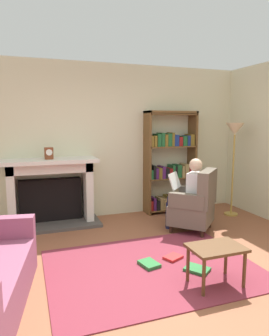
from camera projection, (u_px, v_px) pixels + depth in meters
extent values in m
plane|color=brown|center=(163.00, 280.00, 3.32)|extent=(14.00, 14.00, 0.00)
cube|color=beige|center=(104.00, 141.00, 5.50)|extent=(5.60, 0.10, 2.70)
cube|color=maroon|center=(152.00, 267.00, 3.60)|extent=(2.40, 1.80, 0.01)
cube|color=#4C4742|center=(53.00, 225.00, 5.03)|extent=(1.53, 0.64, 0.05)
cube|color=black|center=(51.00, 199.00, 5.18)|extent=(1.01, 0.20, 0.70)
cube|color=silver|center=(12.00, 197.00, 4.85)|extent=(0.12, 0.44, 1.04)
cube|color=silver|center=(88.00, 191.00, 5.25)|extent=(0.12, 0.44, 1.04)
cube|color=silver|center=(50.00, 167.00, 4.99)|extent=(1.33, 0.44, 0.16)
cube|color=silver|center=(50.00, 161.00, 4.91)|extent=(1.49, 0.56, 0.06)
cylinder|color=brown|center=(49.00, 153.00, 4.87)|extent=(0.14, 0.14, 0.19)
cylinder|color=white|center=(49.00, 152.00, 4.81)|extent=(0.10, 0.01, 0.10)
cube|color=brown|center=(147.00, 163.00, 5.61)|extent=(0.04, 0.32, 1.89)
cube|color=brown|center=(192.00, 161.00, 5.92)|extent=(0.04, 0.32, 1.89)
cube|color=brown|center=(171.00, 112.00, 5.63)|extent=(0.97, 0.32, 0.04)
cube|color=brown|center=(169.00, 208.00, 5.90)|extent=(0.93, 0.32, 0.02)
cube|color=maroon|center=(150.00, 205.00, 5.74)|extent=(0.04, 0.26, 0.18)
cube|color=#4C1E59|center=(153.00, 203.00, 5.75)|extent=(0.05, 0.26, 0.23)
cube|color=black|center=(156.00, 205.00, 5.78)|extent=(0.07, 0.26, 0.17)
cube|color=#997F4C|center=(160.00, 203.00, 5.80)|extent=(0.06, 0.26, 0.22)
cube|color=#997F4C|center=(163.00, 203.00, 5.83)|extent=(0.08, 0.26, 0.20)
cube|color=brown|center=(168.00, 201.00, 5.85)|extent=(0.08, 0.26, 0.24)
cube|color=navy|center=(172.00, 202.00, 5.89)|extent=(0.09, 0.26, 0.19)
cube|color=brown|center=(176.00, 201.00, 5.91)|extent=(0.06, 0.26, 0.24)
cube|color=#997F4C|center=(180.00, 201.00, 5.94)|extent=(0.08, 0.26, 0.20)
cube|color=#997F4C|center=(183.00, 201.00, 5.97)|extent=(0.06, 0.26, 0.19)
cube|color=maroon|center=(186.00, 200.00, 5.99)|extent=(0.09, 0.26, 0.22)
cube|color=brown|center=(170.00, 178.00, 5.81)|extent=(0.93, 0.32, 0.02)
cube|color=#1E592D|center=(150.00, 174.00, 5.65)|extent=(0.04, 0.26, 0.17)
cube|color=black|center=(152.00, 172.00, 5.66)|extent=(0.04, 0.26, 0.25)
cube|color=#4C1E59|center=(155.00, 173.00, 5.68)|extent=(0.05, 0.26, 0.20)
cube|color=brown|center=(158.00, 173.00, 5.70)|extent=(0.06, 0.26, 0.20)
cube|color=#4C1E59|center=(161.00, 172.00, 5.72)|extent=(0.07, 0.26, 0.22)
cube|color=black|center=(165.00, 173.00, 5.75)|extent=(0.07, 0.26, 0.18)
cube|color=maroon|center=(169.00, 173.00, 5.78)|extent=(0.06, 0.26, 0.18)
cube|color=#1E592D|center=(171.00, 171.00, 5.79)|extent=(0.05, 0.26, 0.24)
cube|color=black|center=(174.00, 171.00, 5.81)|extent=(0.04, 0.26, 0.21)
cube|color=#1E592D|center=(177.00, 171.00, 5.83)|extent=(0.08, 0.26, 0.23)
cube|color=#997F4C|center=(181.00, 171.00, 5.86)|extent=(0.05, 0.26, 0.21)
cube|color=#997F4C|center=(184.00, 170.00, 5.88)|extent=(0.08, 0.26, 0.25)
cube|color=maroon|center=(188.00, 171.00, 5.91)|extent=(0.05, 0.26, 0.19)
cube|color=navy|center=(191.00, 171.00, 5.93)|extent=(0.09, 0.26, 0.19)
cube|color=brown|center=(170.00, 146.00, 5.72)|extent=(0.93, 0.32, 0.02)
cube|color=brown|center=(150.00, 141.00, 5.56)|extent=(0.05, 0.26, 0.19)
cube|color=brown|center=(153.00, 141.00, 5.58)|extent=(0.05, 0.26, 0.20)
cube|color=#1E592D|center=(157.00, 140.00, 5.60)|extent=(0.07, 0.26, 0.22)
cube|color=#1E592D|center=(161.00, 139.00, 5.63)|extent=(0.06, 0.26, 0.25)
cube|color=brown|center=(164.00, 140.00, 5.65)|extent=(0.06, 0.26, 0.22)
cube|color=#1E592D|center=(167.00, 140.00, 5.67)|extent=(0.08, 0.26, 0.23)
cube|color=brown|center=(171.00, 139.00, 5.69)|extent=(0.05, 0.26, 0.25)
cube|color=navy|center=(174.00, 140.00, 5.72)|extent=(0.09, 0.26, 0.20)
cube|color=maroon|center=(178.00, 141.00, 5.75)|extent=(0.07, 0.26, 0.17)
cube|color=#1E592D|center=(182.00, 141.00, 5.78)|extent=(0.08, 0.26, 0.18)
cube|color=navy|center=(186.00, 140.00, 5.80)|extent=(0.05, 0.26, 0.19)
cube|color=brown|center=(189.00, 140.00, 5.83)|extent=(0.08, 0.26, 0.21)
cube|color=brown|center=(171.00, 114.00, 5.64)|extent=(0.93, 0.32, 0.02)
cylinder|color=#331E14|center=(181.00, 220.00, 5.19)|extent=(0.05, 0.05, 0.12)
cylinder|color=#331E14|center=(171.00, 229.00, 4.74)|extent=(0.05, 0.05, 0.12)
cylinder|color=#331E14|center=(210.00, 224.00, 4.99)|extent=(0.05, 0.05, 0.12)
cylinder|color=#331E14|center=(202.00, 234.00, 4.53)|extent=(0.05, 0.05, 0.12)
cube|color=brown|center=(191.00, 213.00, 4.83)|extent=(0.88, 0.88, 0.30)
cube|color=brown|center=(207.00, 188.00, 4.67)|extent=(0.57, 0.56, 0.55)
cube|color=brown|center=(196.00, 194.00, 5.04)|extent=(0.47, 0.47, 0.22)
cube|color=brown|center=(187.00, 201.00, 4.55)|extent=(0.47, 0.47, 0.22)
cube|color=silver|center=(195.00, 189.00, 4.75)|extent=(0.37, 0.37, 0.50)
sphere|color=#D8AD8C|center=(196.00, 165.00, 4.70)|extent=(0.20, 0.20, 0.20)
cube|color=#191E3F|center=(184.00, 199.00, 4.94)|extent=(0.37, 0.37, 0.12)
cube|color=#191E3F|center=(181.00, 201.00, 4.80)|extent=(0.37, 0.37, 0.12)
cylinder|color=#191E3F|center=(172.00, 213.00, 5.06)|extent=(0.10, 0.10, 0.42)
cylinder|color=#191E3F|center=(169.00, 216.00, 4.92)|extent=(0.10, 0.10, 0.42)
cube|color=white|center=(175.00, 181.00, 4.88)|extent=(0.33, 0.33, 0.25)
cube|color=#934F6A|center=(2.00, 228.00, 3.44)|extent=(0.72, 0.28, 0.24)
cube|color=brown|center=(216.00, 248.00, 3.17)|extent=(0.56, 0.39, 0.03)
cylinder|color=brown|center=(204.00, 278.00, 2.98)|extent=(0.04, 0.04, 0.39)
cylinder|color=brown|center=(244.00, 270.00, 3.13)|extent=(0.04, 0.04, 0.39)
cylinder|color=brown|center=(188.00, 264.00, 3.26)|extent=(0.04, 0.04, 0.39)
cylinder|color=brown|center=(226.00, 258.00, 3.42)|extent=(0.04, 0.04, 0.39)
cube|color=#267233|center=(197.00, 269.00, 3.51)|extent=(0.32, 0.33, 0.03)
cube|color=#267233|center=(149.00, 264.00, 3.64)|extent=(0.23, 0.28, 0.04)
cube|color=red|center=(173.00, 257.00, 3.82)|extent=(0.26, 0.24, 0.03)
cylinder|color=#B7933F|center=(231.00, 214.00, 5.67)|extent=(0.24, 0.24, 0.03)
cylinder|color=#B7933F|center=(233.00, 175.00, 5.56)|extent=(0.03, 0.03, 1.44)
cone|color=beige|center=(235.00, 129.00, 5.44)|extent=(0.32, 0.32, 0.22)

